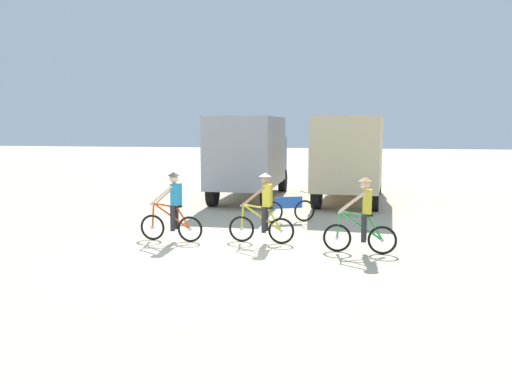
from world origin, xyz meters
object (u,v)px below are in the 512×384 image
at_px(cyclist_orange_shirt, 173,209).
at_px(cyclist_near_camera, 362,218).
at_px(box_truck_grey_hauler, 250,153).
at_px(box_truck_tan_camper, 351,154).
at_px(cyclist_cowboy_hat, 263,211).
at_px(bicycle_spare, 289,210).

relative_size(cyclist_orange_shirt, cyclist_near_camera, 1.00).
distance_m(box_truck_grey_hauler, box_truck_tan_camper, 4.06).
relative_size(box_truck_grey_hauler, cyclist_orange_shirt, 3.71).
bearing_deg(cyclist_orange_shirt, cyclist_cowboy_hat, 4.83).
relative_size(box_truck_tan_camper, cyclist_near_camera, 3.79).
bearing_deg(cyclist_near_camera, cyclist_cowboy_hat, 164.64).
bearing_deg(box_truck_tan_camper, cyclist_cowboy_hat, -105.04).
bearing_deg(bicycle_spare, box_truck_grey_hauler, 113.30).
bearing_deg(box_truck_grey_hauler, cyclist_orange_shirt, -93.27).
height_order(box_truck_grey_hauler, cyclist_cowboy_hat, box_truck_grey_hauler).
distance_m(cyclist_orange_shirt, cyclist_near_camera, 4.85).
xyz_separation_m(cyclist_near_camera, bicycle_spare, (-2.17, 3.74, -0.45)).
bearing_deg(cyclist_orange_shirt, cyclist_near_camera, -5.68).
relative_size(cyclist_cowboy_hat, bicycle_spare, 1.13).
relative_size(cyclist_orange_shirt, cyclist_cowboy_hat, 1.00).
bearing_deg(box_truck_grey_hauler, box_truck_tan_camper, -0.21).
xyz_separation_m(box_truck_grey_hauler, bicycle_spare, (2.18, -5.06, -1.48)).
distance_m(box_truck_tan_camper, cyclist_orange_shirt, 9.51).
xyz_separation_m(box_truck_tan_camper, bicycle_spare, (-1.88, -5.04, -1.48)).
xyz_separation_m(box_truck_tan_camper, cyclist_near_camera, (0.29, -8.78, -1.03)).
bearing_deg(box_truck_tan_camper, box_truck_grey_hauler, 179.79).
bearing_deg(box_truck_tan_camper, bicycle_spare, -110.43).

